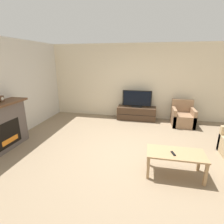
# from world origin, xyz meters

# --- Properties ---
(ground_plane) EXTENTS (24.00, 24.00, 0.00)m
(ground_plane) POSITION_xyz_m (0.00, 0.00, 0.00)
(ground_plane) COLOR #89755B
(wall_back) EXTENTS (12.00, 0.06, 2.70)m
(wall_back) POSITION_xyz_m (0.00, 2.80, 1.35)
(wall_back) COLOR beige
(wall_back) RESTS_ON ground
(wall_left) EXTENTS (0.06, 12.00, 2.70)m
(wall_left) POSITION_xyz_m (-3.25, 0.00, 1.35)
(wall_left) COLOR beige
(wall_left) RESTS_ON ground
(fireplace) EXTENTS (0.52, 1.44, 1.17)m
(fireplace) POSITION_xyz_m (-3.02, -0.44, 0.59)
(fireplace) COLOR #564C47
(fireplace) RESTS_ON ground
(mantel_clock) EXTENTS (0.08, 0.11, 0.15)m
(mantel_clock) POSITION_xyz_m (-3.00, -0.30, 1.24)
(mantel_clock) COLOR brown
(mantel_clock) RESTS_ON fireplace
(tv_stand) EXTENTS (1.39, 0.51, 0.48)m
(tv_stand) POSITION_xyz_m (0.04, 2.48, 0.24)
(tv_stand) COLOR #422D1E
(tv_stand) RESTS_ON ground
(tv) EXTENTS (1.04, 0.18, 0.61)m
(tv) POSITION_xyz_m (0.04, 2.48, 0.76)
(tv) COLOR black
(tv) RESTS_ON tv_stand
(armchair) EXTENTS (0.70, 0.76, 0.83)m
(armchair) POSITION_xyz_m (1.60, 2.22, 0.28)
(armchair) COLOR #937051
(armchair) RESTS_ON ground
(coffee_table) EXTENTS (1.06, 0.53, 0.47)m
(coffee_table) POSITION_xyz_m (0.99, -0.64, 0.41)
(coffee_table) COLOR #A37F56
(coffee_table) RESTS_ON ground
(remote) EXTENTS (0.08, 0.16, 0.02)m
(remote) POSITION_xyz_m (0.93, -0.70, 0.48)
(remote) COLOR black
(remote) RESTS_ON coffee_table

